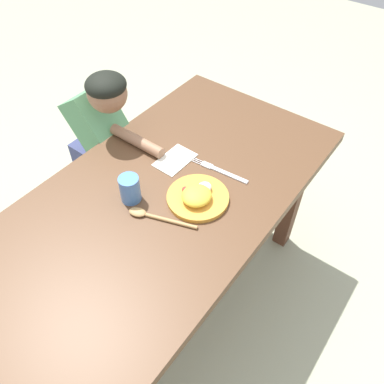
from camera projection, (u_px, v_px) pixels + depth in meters
The scene contains 8 objects.
ground_plane at pixel (165, 299), 1.83m from camera, with size 8.00×8.00×0.00m, color #A9AD8E.
dining_table at pixel (156, 219), 1.38m from camera, with size 1.49×0.75×0.71m.
plate at pixel (198, 196), 1.30m from camera, with size 0.21×0.21×0.06m.
fork at pixel (221, 171), 1.40m from camera, with size 0.04×0.23×0.01m.
spoon at pixel (152, 216), 1.26m from camera, with size 0.10×0.23×0.02m.
drinking_cup at pixel (130, 189), 1.28m from camera, with size 0.07×0.07×0.10m, color #4C82CD.
person at pixel (104, 156), 1.73m from camera, with size 0.17×0.49×0.97m.
napkin at pixel (175, 160), 1.45m from camera, with size 0.15×0.10×0.00m, color white.
Camera 1 is at (-0.61, -0.63, 1.69)m, focal length 35.97 mm.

